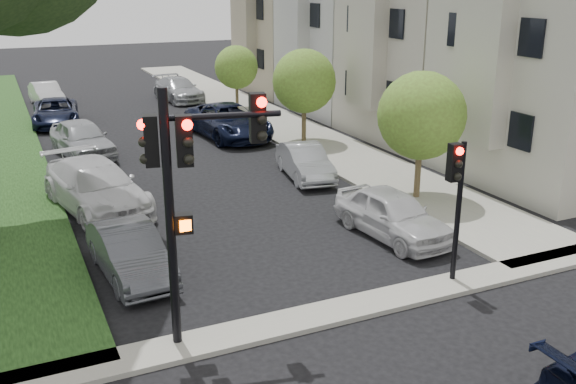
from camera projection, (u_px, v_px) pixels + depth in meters
name	position (u px, v px, depth m)	size (l,w,h in m)	color
ground	(391.00, 357.00, 12.91)	(140.00, 140.00, 0.00)	black
sidewalk_right	(257.00, 113.00, 36.27)	(3.50, 44.00, 0.12)	gray
sidewalk_cross	(343.00, 310.00, 14.61)	(60.00, 1.00, 0.12)	gray
small_tree_a	(422.00, 116.00, 21.24)	(2.95, 2.95, 4.42)	brown
small_tree_b	(304.00, 81.00, 28.92)	(2.89, 2.89, 4.34)	brown
small_tree_c	(236.00, 67.00, 36.70)	(2.48, 2.48, 3.72)	brown
traffic_signal_main	(189.00, 172.00, 12.33)	(2.63, 0.73, 5.37)	black
traffic_signal_secondary	(456.00, 187.00, 15.24)	(0.46, 0.37, 3.63)	black
car_parked_0	(392.00, 214.00, 18.75)	(1.68, 4.17, 1.42)	silver
car_parked_1	(305.00, 162.00, 24.39)	(1.36, 3.89, 1.28)	#999BA0
car_parked_2	(229.00, 121.00, 30.70)	(2.64, 5.73, 1.59)	black
car_parked_4	(178.00, 89.00, 40.17)	(2.01, 4.95, 1.44)	#999BA0
car_parked_5	(130.00, 252.00, 16.26)	(1.38, 3.97, 1.31)	#3F4247
car_parked_6	(96.00, 187.00, 20.95)	(2.24, 5.52, 1.60)	silver
car_parked_7	(82.00, 139.00, 27.35)	(1.86, 4.63, 1.58)	#999BA0
car_parked_8	(56.00, 112.00, 33.39)	(2.25, 4.89, 1.36)	black
car_parked_9	(46.00, 94.00, 38.68)	(1.44, 4.13, 1.36)	silver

